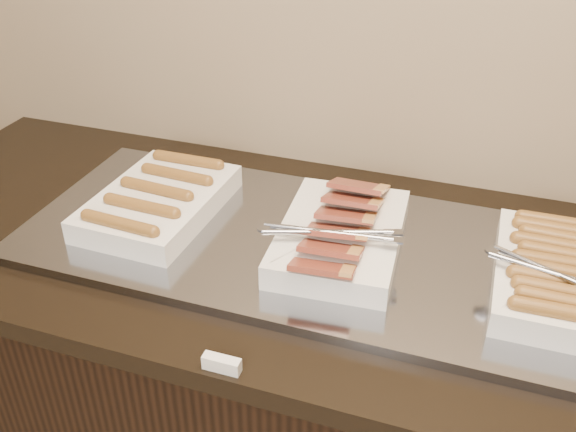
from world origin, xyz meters
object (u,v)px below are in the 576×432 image
object	(u,v)px
dish_center	(340,234)
dish_right	(561,275)
counter	(323,408)
warming_tray	(318,247)
dish_left	(159,201)

from	to	relation	value
dish_center	dish_right	bearing A→B (deg)	-3.92
counter	warming_tray	xyz separation A→B (m)	(-0.03, 0.00, 0.46)
counter	warming_tray	world-z (taller)	warming_tray
counter	dish_left	xyz separation A→B (m)	(-0.38, 0.00, 0.50)
warming_tray	dish_left	xyz separation A→B (m)	(-0.35, 0.00, 0.04)
dish_center	dish_right	size ratio (longest dim) A/B	1.07
dish_left	dish_center	xyz separation A→B (m)	(0.40, -0.00, 0.00)
dish_left	dish_center	size ratio (longest dim) A/B	0.96
warming_tray	dish_left	distance (m)	0.35
dish_left	dish_center	bearing A→B (deg)	1.04
dish_right	counter	bearing A→B (deg)	178.83
counter	dish_center	bearing A→B (deg)	-12.90
counter	dish_left	distance (m)	0.62
warming_tray	dish_left	world-z (taller)	dish_left
dish_left	dish_right	bearing A→B (deg)	1.39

